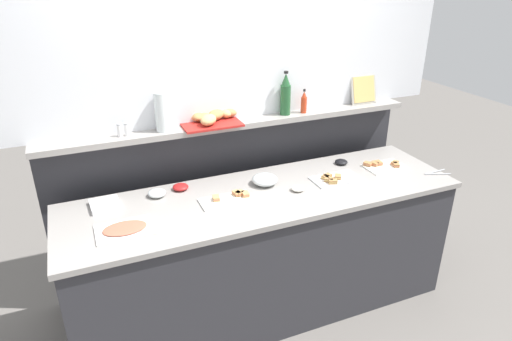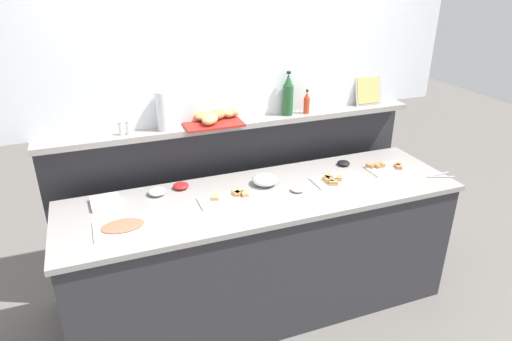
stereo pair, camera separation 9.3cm
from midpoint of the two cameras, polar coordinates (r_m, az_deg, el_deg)
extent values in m
plane|color=slate|center=(3.87, -1.67, -11.18)|extent=(12.00, 12.00, 0.00)
cube|color=#2D2D33|center=(3.15, 1.88, -10.65)|extent=(2.55, 0.71, 0.89)
cube|color=gray|center=(2.91, 2.01, -3.25)|extent=(2.59, 0.75, 0.03)
cube|color=#2D2D33|center=(3.50, -1.55, -3.47)|extent=(2.71, 0.08, 1.22)
cube|color=gray|center=(3.21, -1.38, 6.13)|extent=(2.71, 0.22, 0.04)
cube|color=white|center=(3.12, -1.96, 18.56)|extent=(3.31, 0.08, 1.34)
cube|color=silver|center=(3.12, 11.07, -1.22)|extent=(0.33, 0.18, 0.01)
cube|color=#AD7A47|center=(3.11, 10.00, -1.00)|extent=(0.07, 0.06, 0.01)
cube|color=#E5C666|center=(3.11, 10.01, -0.87)|extent=(0.07, 0.06, 0.01)
cube|color=#AD7A47|center=(3.11, 10.02, -0.73)|extent=(0.07, 0.06, 0.01)
cube|color=#AD7A47|center=(3.12, 11.30, -1.08)|extent=(0.06, 0.07, 0.01)
cube|color=#E5C666|center=(3.12, 11.31, -0.94)|extent=(0.06, 0.07, 0.01)
cube|color=#AD7A47|center=(3.11, 11.33, -0.81)|extent=(0.06, 0.07, 0.01)
cube|color=#AD7A47|center=(3.10, 9.82, -1.14)|extent=(0.06, 0.07, 0.01)
cube|color=#E5C666|center=(3.09, 9.83, -1.01)|extent=(0.06, 0.07, 0.01)
cube|color=#AD7A47|center=(3.09, 9.84, -0.88)|extent=(0.06, 0.07, 0.01)
cube|color=#AD7A47|center=(3.05, 10.63, -1.68)|extent=(0.07, 0.06, 0.01)
cube|color=#E5C666|center=(3.04, 10.64, -1.54)|extent=(0.07, 0.06, 0.01)
cube|color=#AD7A47|center=(3.04, 10.65, -1.41)|extent=(0.07, 0.06, 0.01)
cube|color=#AD7A47|center=(3.07, 10.16, -1.45)|extent=(0.07, 0.07, 0.01)
cube|color=#E5C666|center=(3.06, 10.17, -1.31)|extent=(0.07, 0.07, 0.01)
cube|color=#AD7A47|center=(3.06, 10.18, -1.18)|extent=(0.07, 0.07, 0.01)
cube|color=white|center=(2.82, -2.91, -3.76)|extent=(0.33, 0.16, 0.01)
cube|color=tan|center=(2.82, -4.24, -3.57)|extent=(0.05, 0.06, 0.01)
cube|color=#D1664C|center=(2.81, -4.24, -3.43)|extent=(0.05, 0.06, 0.01)
cube|color=tan|center=(2.81, -4.25, -3.28)|extent=(0.05, 0.06, 0.01)
cube|color=tan|center=(2.86, -1.23, -3.00)|extent=(0.07, 0.06, 0.01)
cube|color=#D1664C|center=(2.86, -1.23, -2.86)|extent=(0.07, 0.06, 0.01)
cube|color=tan|center=(2.86, -1.24, -2.72)|extent=(0.07, 0.06, 0.01)
cube|color=tan|center=(2.86, -1.61, -3.00)|extent=(0.05, 0.06, 0.01)
cube|color=#D1664C|center=(2.86, -1.61, -2.86)|extent=(0.05, 0.06, 0.01)
cube|color=tan|center=(2.86, -1.62, -2.72)|extent=(0.05, 0.06, 0.01)
cube|color=tan|center=(2.85, -0.51, -3.13)|extent=(0.04, 0.06, 0.01)
cube|color=#D1664C|center=(2.85, -0.51, -2.98)|extent=(0.04, 0.06, 0.01)
cube|color=tan|center=(2.84, -0.51, -2.84)|extent=(0.04, 0.06, 0.01)
cube|color=white|center=(3.39, 17.06, 0.22)|extent=(0.29, 0.19, 0.01)
cube|color=#AD7A47|center=(3.40, 18.37, 0.33)|extent=(0.06, 0.07, 0.01)
cube|color=#D1664C|center=(3.40, 18.38, 0.45)|extent=(0.06, 0.07, 0.01)
cube|color=#AD7A47|center=(3.39, 18.40, 0.58)|extent=(0.06, 0.07, 0.01)
cube|color=#AD7A47|center=(3.36, 15.02, 0.49)|extent=(0.06, 0.07, 0.01)
cube|color=#D1664C|center=(3.36, 15.04, 0.61)|extent=(0.06, 0.07, 0.01)
cube|color=#AD7A47|center=(3.35, 15.05, 0.73)|extent=(0.06, 0.07, 0.01)
cube|color=#AD7A47|center=(3.38, 15.83, 0.49)|extent=(0.06, 0.07, 0.01)
cube|color=#D1664C|center=(3.37, 15.84, 0.61)|extent=(0.06, 0.07, 0.01)
cube|color=#AD7A47|center=(3.37, 15.86, 0.74)|extent=(0.06, 0.07, 0.01)
cube|color=#AD7A47|center=(3.43, 18.23, 0.54)|extent=(0.07, 0.06, 0.01)
cube|color=#D1664C|center=(3.42, 18.25, 0.67)|extent=(0.07, 0.06, 0.01)
cube|color=#AD7A47|center=(3.42, 18.27, 0.79)|extent=(0.07, 0.06, 0.01)
cube|color=#AD7A47|center=(3.40, 16.31, 0.58)|extent=(0.04, 0.06, 0.01)
cube|color=#D1664C|center=(3.39, 16.32, 0.70)|extent=(0.04, 0.06, 0.01)
cube|color=#AD7A47|center=(3.39, 16.34, 0.83)|extent=(0.04, 0.06, 0.01)
cube|color=white|center=(2.63, -15.51, -6.94)|extent=(0.32, 0.22, 0.01)
ellipsoid|color=#D1664C|center=(2.63, -15.54, -6.74)|extent=(0.24, 0.16, 0.01)
ellipsoid|color=silver|center=(3.01, 2.04, -1.17)|extent=(0.17, 0.17, 0.07)
ellipsoid|color=#E5CC66|center=(3.01, 2.03, -1.38)|extent=(0.14, 0.14, 0.04)
ellipsoid|color=silver|center=(2.94, -11.54, -2.62)|extent=(0.11, 0.11, 0.05)
ellipsoid|color=#BF4C3F|center=(2.94, -11.53, -2.76)|extent=(0.09, 0.09, 0.03)
ellipsoid|color=silver|center=(2.94, 6.18, -2.36)|extent=(0.09, 0.09, 0.03)
ellipsoid|color=black|center=(3.37, 11.80, 0.92)|extent=(0.09, 0.09, 0.03)
ellipsoid|color=red|center=(2.99, -8.63, -1.93)|extent=(0.10, 0.10, 0.04)
cylinder|color=#B7BABF|center=(3.42, 22.82, -0.47)|extent=(0.18, 0.02, 0.01)
cylinder|color=#B7BABF|center=(3.39, 23.15, -0.73)|extent=(0.17, 0.07, 0.01)
sphere|color=#B7BABF|center=(3.35, 21.74, -0.74)|extent=(0.01, 0.01, 0.01)
cube|color=white|center=(2.91, -17.68, -3.85)|extent=(0.18, 0.18, 0.03)
cylinder|color=red|center=(3.35, 7.21, 8.16)|extent=(0.04, 0.04, 0.12)
cone|color=red|center=(3.33, 7.28, 9.48)|extent=(0.04, 0.04, 0.04)
cylinder|color=black|center=(3.32, 7.31, 9.98)|extent=(0.02, 0.02, 0.02)
cylinder|color=#23562D|center=(3.29, 4.87, 8.86)|extent=(0.08, 0.08, 0.22)
cone|color=#23562D|center=(3.25, 4.97, 11.40)|extent=(0.06, 0.06, 0.08)
cylinder|color=black|center=(3.24, 5.00, 12.26)|extent=(0.03, 0.03, 0.02)
cylinder|color=white|center=(3.01, -15.82, 5.03)|extent=(0.03, 0.03, 0.08)
cylinder|color=#B7BABF|center=(2.99, -15.92, 5.82)|extent=(0.03, 0.03, 0.01)
cylinder|color=white|center=(3.01, -14.99, 5.15)|extent=(0.03, 0.03, 0.08)
cylinder|color=#B7BABF|center=(3.00, -15.08, 5.93)|extent=(0.03, 0.03, 0.01)
cube|color=#B2231E|center=(3.12, -4.68, 6.01)|extent=(0.40, 0.26, 0.02)
ellipsoid|color=#B7844C|center=(3.21, -2.78, 7.38)|extent=(0.18, 0.16, 0.06)
ellipsoid|color=#B7844C|center=(3.17, -6.27, 6.98)|extent=(0.13, 0.18, 0.06)
ellipsoid|color=#B7844C|center=(3.16, -5.61, 6.90)|extent=(0.16, 0.17, 0.06)
ellipsoid|color=tan|center=(3.06, -5.00, 6.48)|extent=(0.17, 0.18, 0.07)
ellipsoid|color=tan|center=(3.15, -6.34, 6.83)|extent=(0.15, 0.15, 0.06)
ellipsoid|color=#B7844C|center=(3.17, -3.99, 7.14)|extent=(0.18, 0.18, 0.07)
ellipsoid|color=tan|center=(3.20, -2.76, 7.33)|extent=(0.10, 0.13, 0.06)
cube|color=#B2AD9E|center=(3.66, 14.70, 9.80)|extent=(0.22, 0.07, 0.22)
cube|color=#E0B766|center=(3.65, 14.78, 9.80)|extent=(0.19, 0.05, 0.19)
cylinder|color=silver|center=(3.01, -10.79, 7.41)|extent=(0.09, 0.09, 0.26)
camera|label=1|loc=(0.05, -89.09, 0.42)|focal=31.59mm
camera|label=2|loc=(0.05, 90.91, -0.42)|focal=31.59mm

